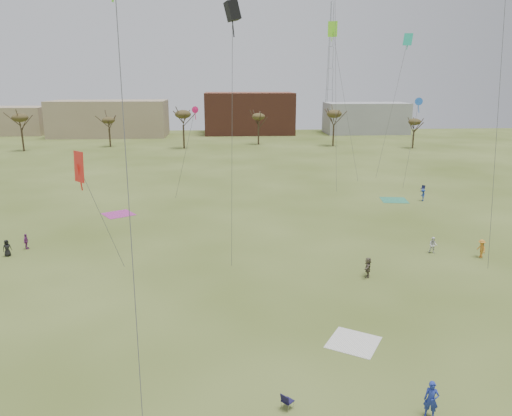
{
  "coord_description": "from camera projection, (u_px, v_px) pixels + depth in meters",
  "views": [
    {
      "loc": [
        -2.51,
        -26.24,
        15.75
      ],
      "look_at": [
        0.0,
        12.0,
        5.5
      ],
      "focal_mm": 33.81,
      "sensor_mm": 36.0,
      "label": 1
    }
  ],
  "objects": [
    {
      "name": "flyer_mid_a",
      "position": [
        7.0,
        248.0,
        44.17
      ],
      "size": [
        0.9,
        0.89,
        1.57
      ],
      "primitive_type": "imported",
      "rotation": [
        0.0,
        0.0,
        0.74
      ],
      "color": "black",
      "rests_on": "ground"
    },
    {
      "name": "building_tan_west",
      "position": [
        12.0,
        121.0,
        141.97
      ],
      "size": [
        20.0,
        12.0,
        8.0
      ],
      "primitive_type": "cube",
      "color": "#937F60",
      "rests_on": "ground"
    },
    {
      "name": "flyer_mid_b",
      "position": [
        481.0,
        249.0,
        43.84
      ],
      "size": [
        0.73,
        1.15,
        1.7
      ],
      "primitive_type": "imported",
      "rotation": [
        0.0,
        0.0,
        4.81
      ],
      "color": "orange",
      "rests_on": "ground"
    },
    {
      "name": "building_brick",
      "position": [
        249.0,
        113.0,
        143.96
      ],
      "size": [
        26.0,
        16.0,
        12.0
      ],
      "primitive_type": "cube",
      "color": "brown",
      "rests_on": "ground"
    },
    {
      "name": "building_grey",
      "position": [
        366.0,
        118.0,
        144.64
      ],
      "size": [
        24.0,
        12.0,
        9.0
      ],
      "primitive_type": "cube",
      "color": "gray",
      "rests_on": "ground"
    },
    {
      "name": "camp_chair_right",
      "position": [
        423.0,
        190.0,
        70.01
      ],
      "size": [
        0.74,
        0.74,
        0.87
      ],
      "rotation": [
        0.0,
        0.0,
        5.49
      ],
      "color": "#121534",
      "rests_on": "ground"
    },
    {
      "name": "spectator_mid_e",
      "position": [
        433.0,
        245.0,
        44.95
      ],
      "size": [
        0.94,
        0.88,
        1.55
      ],
      "primitive_type": "imported",
      "rotation": [
        0.0,
        0.0,
        5.78
      ],
      "color": "silver",
      "rests_on": "ground"
    },
    {
      "name": "flyer_near_right",
      "position": [
        431.0,
        400.0,
        23.01
      ],
      "size": [
        0.82,
        0.71,
        1.89
      ],
      "primitive_type": "imported",
      "rotation": [
        0.0,
        0.0,
        5.83
      ],
      "color": "navy",
      "rests_on": "ground"
    },
    {
      "name": "radio_tower",
      "position": [
        330.0,
        68.0,
        146.95
      ],
      "size": [
        1.51,
        1.72,
        41.0
      ],
      "color": "#9EA3A8",
      "rests_on": "ground"
    },
    {
      "name": "flyer_far_c",
      "position": [
        423.0,
        195.0,
        64.35
      ],
      "size": [
        0.72,
        1.1,
        1.6
      ],
      "primitive_type": "imported",
      "rotation": [
        0.0,
        0.0,
        4.58
      ],
      "color": "navy",
      "rests_on": "ground"
    },
    {
      "name": "ground",
      "position": [
        269.0,
        345.0,
        29.52
      ],
      "size": [
        260.0,
        260.0,
        0.0
      ],
      "primitive_type": "plane",
      "color": "#3C4C17",
      "rests_on": "ground"
    },
    {
      "name": "spectator_mid_d",
      "position": [
        26.0,
        241.0,
        46.06
      ],
      "size": [
        0.37,
        0.88,
        1.5
      ],
      "primitive_type": "imported",
      "rotation": [
        0.0,
        0.0,
        1.58
      ],
      "color": "#883883",
      "rests_on": "ground"
    },
    {
      "name": "blanket_olive",
      "position": [
        394.0,
        200.0,
        64.87
      ],
      "size": [
        3.81,
        3.81,
        0.03
      ],
      "primitive_type": "cube",
      "rotation": [
        0.0,
        0.0,
        3.0
      ],
      "color": "#308562",
      "rests_on": "ground"
    },
    {
      "name": "blanket_cream",
      "position": [
        353.0,
        342.0,
        29.79
      ],
      "size": [
        3.95,
        3.95,
        0.03
      ],
      "primitive_type": "cube",
      "rotation": [
        0.0,
        0.0,
        1.02
      ],
      "color": "silver",
      "rests_on": "ground"
    },
    {
      "name": "tree_line",
      "position": [
        222.0,
        121.0,
        103.78
      ],
      "size": [
        117.44,
        49.32,
        8.91
      ],
      "color": "#3A2B1E",
      "rests_on": "ground"
    },
    {
      "name": "blanket_plum",
      "position": [
        119.0,
        214.0,
        58.12
      ],
      "size": [
        4.53,
        4.53,
        0.03
      ],
      "primitive_type": "cube",
      "rotation": [
        0.0,
        0.0,
        2.14
      ],
      "color": "#A83389",
      "rests_on": "ground"
    },
    {
      "name": "building_tan",
      "position": [
        110.0,
        118.0,
        136.86
      ],
      "size": [
        32.0,
        14.0,
        10.0
      ],
      "primitive_type": "cube",
      "color": "#937F60",
      "rests_on": "ground"
    },
    {
      "name": "kites_aloft",
      "position": [
        321.0,
        32.0,
        44.93
      ],
      "size": [
        71.44,
        65.11,
        27.67
      ],
      "color": "red",
      "rests_on": "ground"
    },
    {
      "name": "spectator_fore_c",
      "position": [
        368.0,
        267.0,
        39.49
      ],
      "size": [
        0.99,
        1.65,
        1.69
      ],
      "primitive_type": "imported",
      "rotation": [
        0.0,
        0.0,
        4.37
      ],
      "color": "brown",
      "rests_on": "ground"
    },
    {
      "name": "camp_chair_center",
      "position": [
        287.0,
        404.0,
        23.76
      ],
      "size": [
        0.74,
        0.74,
        0.87
      ],
      "rotation": [
        0.0,
        0.0,
        2.33
      ],
      "color": "#161335",
      "rests_on": "ground"
    }
  ]
}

